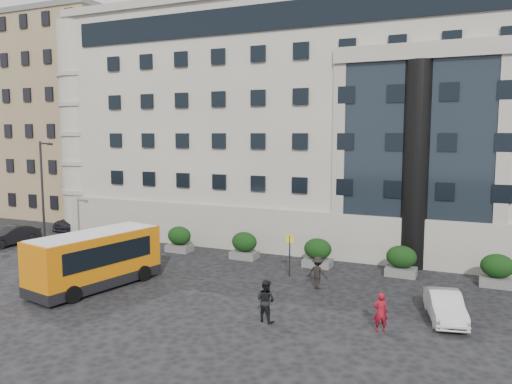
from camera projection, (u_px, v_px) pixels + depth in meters
ground at (165, 288)px, 27.54m from camera, size 120.00×120.00×0.00m
civic_building at (361, 128)px, 44.11m from camera, size 44.00×24.00×18.00m
entrance_column at (416, 166)px, 31.36m from camera, size 1.80×1.80×13.00m
apartment_near at (82, 120)px, 54.16m from camera, size 14.00×14.00×20.00m
apartment_far at (155, 117)px, 71.62m from camera, size 13.00×13.00×22.00m
hedge_a at (179, 239)px, 36.13m from camera, size 1.80×1.26×1.84m
hedge_b at (244, 245)px, 34.05m from camera, size 1.80×1.26×1.84m
hedge_c at (318, 252)px, 31.97m from camera, size 1.80×1.26×1.84m
hedge_d at (401, 261)px, 29.89m from camera, size 1.80×1.26×1.84m
hedge_e at (497, 270)px, 27.82m from camera, size 1.80×1.26×1.84m
street_lamp at (43, 194)px, 34.53m from camera, size 1.16×0.18×8.00m
bus_stop_sign at (290, 248)px, 29.69m from camera, size 0.50×0.08×2.52m
minibus at (95, 257)px, 27.57m from camera, size 3.98×7.77×3.09m
red_truck at (137, 211)px, 45.17m from camera, size 3.64×5.97×3.00m
parked_car_b at (10, 236)px, 38.21m from camera, size 1.94×4.57×1.47m
parked_car_c at (81, 220)px, 45.06m from camera, size 2.93×5.58×1.54m
parked_car_d at (152, 219)px, 45.63m from camera, size 2.75×5.71×1.57m
white_taxi at (445, 306)px, 22.79m from camera, size 2.27×4.19×1.31m
pedestrian_a at (380, 312)px, 21.45m from camera, size 0.74×0.62×1.73m
pedestrian_b at (266, 301)px, 22.62m from camera, size 1.08×0.93×1.93m
pedestrian_c at (318, 273)px, 27.42m from camera, size 1.28×0.90×1.80m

